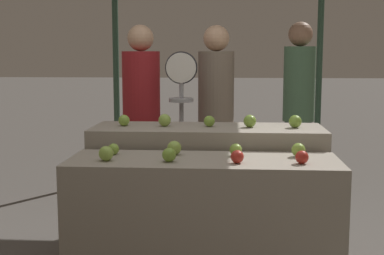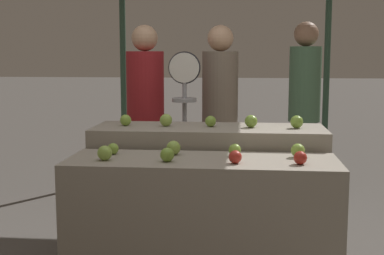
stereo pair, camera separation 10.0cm
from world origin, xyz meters
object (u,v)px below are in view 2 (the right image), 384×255
at_px(produce_scale, 184,103).
at_px(person_vendor_at_scale, 146,108).
at_px(person_customer_left, 304,98).
at_px(person_customer_right, 220,107).

distance_m(produce_scale, person_vendor_at_scale, 0.47).
relative_size(produce_scale, person_customer_left, 0.84).
xyz_separation_m(produce_scale, person_customer_right, (0.27, 0.37, -0.07)).
bearing_deg(person_customer_right, produce_scale, 46.03).
relative_size(produce_scale, person_vendor_at_scale, 0.87).
bearing_deg(person_customer_left, produce_scale, 25.90).
distance_m(produce_scale, person_customer_left, 1.40).
height_order(produce_scale, person_customer_left, person_customer_left).
xyz_separation_m(person_vendor_at_scale, person_customer_right, (0.65, 0.10, 0.00)).
bearing_deg(produce_scale, person_customer_left, 40.41).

